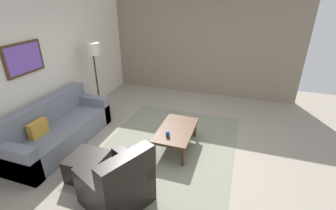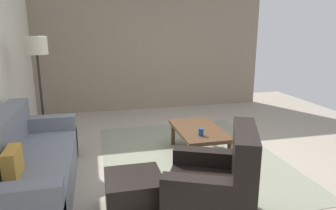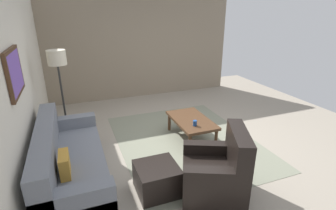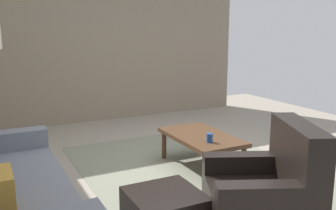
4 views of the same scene
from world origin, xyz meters
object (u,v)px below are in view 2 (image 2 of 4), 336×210
object	(u,v)px
lamp_standing	(37,57)
armchair_leather	(218,192)
cup	(201,132)
couch_main	(23,170)
ottoman	(134,194)
coffee_table	(199,132)

from	to	relation	value
lamp_standing	armchair_leather	bearing A→B (deg)	-142.38
armchair_leather	cup	size ratio (longest dim) A/B	10.51
couch_main	ottoman	distance (m)	1.31
armchair_leather	couch_main	bearing A→B (deg)	63.04
couch_main	cup	bearing A→B (deg)	-81.79
couch_main	ottoman	xyz separation A→B (m)	(-0.62, -1.15, -0.10)
armchair_leather	ottoman	bearing A→B (deg)	65.51
couch_main	cup	distance (m)	2.21
coffee_table	lamp_standing	world-z (taller)	lamp_standing
cup	lamp_standing	size ratio (longest dim) A/B	0.06
ottoman	cup	bearing A→B (deg)	-47.87
cup	couch_main	bearing A→B (deg)	98.21
couch_main	coffee_table	distance (m)	2.33
coffee_table	cup	world-z (taller)	cup
ottoman	cup	size ratio (longest dim) A/B	5.55
couch_main	ottoman	bearing A→B (deg)	-118.54
couch_main	lamp_standing	bearing A→B (deg)	-0.98
coffee_table	ottoman	bearing A→B (deg)	137.84
couch_main	lamp_standing	distance (m)	1.84
ottoman	cup	world-z (taller)	cup
coffee_table	armchair_leather	bearing A→B (deg)	167.21
cup	armchair_leather	bearing A→B (deg)	167.53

